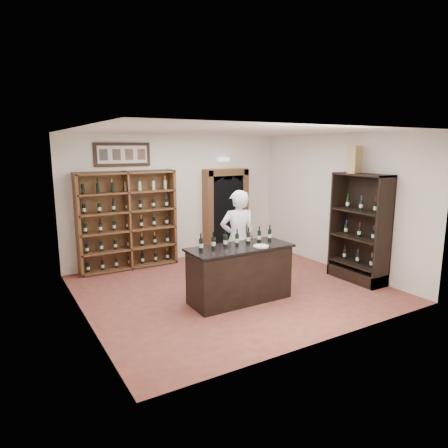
{
  "coord_description": "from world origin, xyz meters",
  "views": [
    {
      "loc": [
        -3.9,
        -6.31,
        2.73
      ],
      "look_at": [
        0.01,
        0.3,
        1.23
      ],
      "focal_mm": 32.0,
      "sensor_mm": 36.0,
      "label": 1
    }
  ],
  "objects_px": {
    "tasting_counter": "(240,274)",
    "counter_bottle_0": "(201,244)",
    "side_cabinet": "(360,244)",
    "wine_crate": "(355,160)",
    "shopkeeper": "(238,239)",
    "wine_shelf": "(127,220)"
  },
  "relations": [
    {
      "from": "wine_crate",
      "to": "wine_shelf",
      "type": "bearing_deg",
      "value": 120.2
    },
    {
      "from": "side_cabinet",
      "to": "wine_crate",
      "type": "xyz_separation_m",
      "value": [
        -0.07,
        0.2,
        1.71
      ]
    },
    {
      "from": "tasting_counter",
      "to": "counter_bottle_0",
      "type": "xyz_separation_m",
      "value": [
        -0.72,
        0.1,
        0.61
      ]
    },
    {
      "from": "wine_shelf",
      "to": "shopkeeper",
      "type": "xyz_separation_m",
      "value": [
        1.47,
        -2.29,
        -0.14
      ]
    },
    {
      "from": "tasting_counter",
      "to": "wine_crate",
      "type": "xyz_separation_m",
      "value": [
        2.65,
        -0.1,
        1.97
      ]
    },
    {
      "from": "wine_shelf",
      "to": "side_cabinet",
      "type": "height_order",
      "value": "same"
    },
    {
      "from": "shopkeeper",
      "to": "tasting_counter",
      "type": "bearing_deg",
      "value": 75.29
    },
    {
      "from": "shopkeeper",
      "to": "wine_crate",
      "type": "bearing_deg",
      "value": 176.88
    },
    {
      "from": "wine_shelf",
      "to": "tasting_counter",
      "type": "xyz_separation_m",
      "value": [
        1.1,
        -2.93,
        -0.61
      ]
    },
    {
      "from": "wine_shelf",
      "to": "side_cabinet",
      "type": "xyz_separation_m",
      "value": [
        3.82,
        -3.23,
        -0.35
      ]
    },
    {
      "from": "counter_bottle_0",
      "to": "shopkeeper",
      "type": "bearing_deg",
      "value": 26.84
    },
    {
      "from": "counter_bottle_0",
      "to": "shopkeeper",
      "type": "distance_m",
      "value": 1.23
    },
    {
      "from": "side_cabinet",
      "to": "wine_crate",
      "type": "bearing_deg",
      "value": 109.71
    },
    {
      "from": "tasting_counter",
      "to": "wine_crate",
      "type": "bearing_deg",
      "value": -2.19
    },
    {
      "from": "wine_shelf",
      "to": "tasting_counter",
      "type": "height_order",
      "value": "wine_shelf"
    },
    {
      "from": "tasting_counter",
      "to": "wine_crate",
      "type": "relative_size",
      "value": 3.51
    },
    {
      "from": "tasting_counter",
      "to": "counter_bottle_0",
      "type": "distance_m",
      "value": 0.95
    },
    {
      "from": "wine_shelf",
      "to": "shopkeeper",
      "type": "distance_m",
      "value": 2.72
    },
    {
      "from": "wine_shelf",
      "to": "counter_bottle_0",
      "type": "relative_size",
      "value": 7.33
    },
    {
      "from": "counter_bottle_0",
      "to": "shopkeeper",
      "type": "relative_size",
      "value": 0.16
    },
    {
      "from": "tasting_counter",
      "to": "side_cabinet",
      "type": "xyz_separation_m",
      "value": [
        2.72,
        -0.3,
        0.26
      ]
    },
    {
      "from": "tasting_counter",
      "to": "shopkeeper",
      "type": "bearing_deg",
      "value": 60.25
    }
  ]
}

